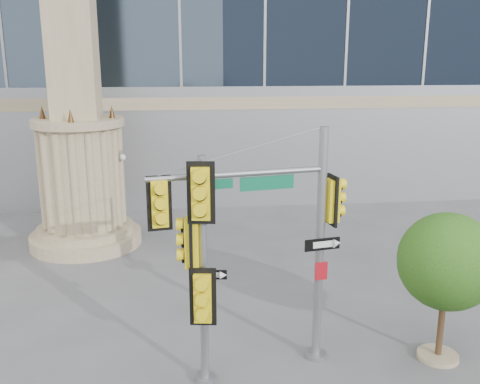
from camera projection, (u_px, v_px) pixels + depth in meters
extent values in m
plane|color=#545456|center=(267.00, 354.00, 13.69)|extent=(120.00, 120.00, 0.00)
cylinder|color=#9B8C69|center=(87.00, 238.00, 21.68)|extent=(4.40, 4.40, 0.50)
cylinder|color=#9B8C69|center=(86.00, 229.00, 21.58)|extent=(3.80, 3.80, 0.30)
cylinder|color=#9B8C69|center=(82.00, 177.00, 21.05)|extent=(3.00, 3.00, 4.00)
cylinder|color=#9B8C69|center=(78.00, 122.00, 20.52)|extent=(3.50, 3.50, 0.30)
cone|color=#472D14|center=(112.00, 111.00, 20.55)|extent=(0.24, 0.24, 0.50)
cone|color=#472D14|center=(42.00, 112.00, 20.28)|extent=(0.24, 0.24, 0.50)
cylinder|color=slate|center=(316.00, 355.00, 13.55)|extent=(0.55, 0.55, 0.12)
cylinder|color=slate|center=(320.00, 248.00, 12.84)|extent=(0.21, 0.21, 5.86)
cylinder|color=slate|center=(238.00, 174.00, 11.81)|extent=(4.06, 0.85, 0.14)
cube|color=#0C6742|center=(267.00, 183.00, 12.03)|extent=(1.26, 0.26, 0.31)
cube|color=yellow|center=(159.00, 203.00, 11.46)|extent=(0.58, 0.36, 1.22)
cube|color=yellow|center=(332.00, 200.00, 12.63)|extent=(0.36, 0.58, 1.22)
cube|color=black|center=(322.00, 244.00, 12.68)|extent=(0.89, 0.19, 0.29)
cube|color=#B1101B|center=(321.00, 271.00, 12.85)|extent=(0.31, 0.08, 0.45)
cylinder|color=slate|center=(205.00, 378.00, 12.54)|extent=(0.52, 0.52, 0.13)
cylinder|color=slate|center=(204.00, 274.00, 11.90)|extent=(0.19, 0.19, 5.38)
cube|color=yellow|center=(201.00, 193.00, 11.19)|extent=(0.63, 0.38, 1.35)
cube|color=yellow|center=(192.00, 242.00, 11.72)|extent=(0.38, 0.63, 1.35)
cube|color=yellow|center=(203.00, 297.00, 11.77)|extent=(0.63, 0.38, 1.35)
cube|color=black|center=(212.00, 275.00, 11.75)|extent=(0.67, 0.12, 0.22)
cylinder|color=#9B8C69|center=(438.00, 356.00, 13.51)|extent=(1.02, 1.02, 0.11)
cylinder|color=#382314|center=(441.00, 321.00, 13.27)|extent=(0.16, 0.16, 2.04)
sphere|color=#1D5012|center=(447.00, 261.00, 12.88)|extent=(2.38, 2.38, 2.38)
sphere|color=#1D5012|center=(460.00, 269.00, 13.29)|extent=(1.47, 1.47, 1.47)
sphere|color=#1D5012|center=(436.00, 278.00, 12.63)|extent=(1.25, 1.25, 1.25)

